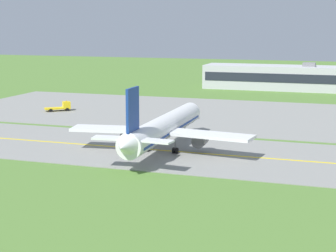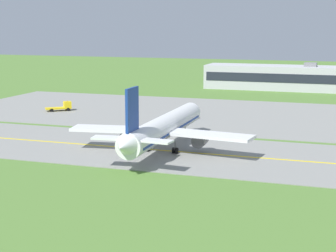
% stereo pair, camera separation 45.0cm
% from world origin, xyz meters
% --- Properties ---
extents(ground_plane, '(500.00, 500.00, 0.00)m').
position_xyz_m(ground_plane, '(0.00, 0.00, 0.00)').
color(ground_plane, '#517A33').
extents(taxiway_strip, '(240.00, 28.00, 0.10)m').
position_xyz_m(taxiway_strip, '(0.00, 0.00, 0.05)').
color(taxiway_strip, gray).
rests_on(taxiway_strip, ground).
extents(apron_pad, '(140.00, 52.00, 0.10)m').
position_xyz_m(apron_pad, '(10.00, 42.00, 0.05)').
color(apron_pad, gray).
rests_on(apron_pad, ground).
extents(taxiway_centreline, '(220.00, 0.60, 0.01)m').
position_xyz_m(taxiway_centreline, '(0.00, 0.00, 0.11)').
color(taxiway_centreline, yellow).
rests_on(taxiway_centreline, taxiway_strip).
extents(airplane_lead, '(32.52, 39.55, 12.70)m').
position_xyz_m(airplane_lead, '(7.52, 0.02, 4.13)').
color(airplane_lead, white).
rests_on(airplane_lead, ground).
extents(service_truck_baggage, '(6.29, 5.59, 2.59)m').
position_xyz_m(service_truck_baggage, '(-31.59, 34.22, 1.18)').
color(service_truck_baggage, yellow).
rests_on(service_truck_baggage, ground).
extents(service_truck_fuel, '(4.94, 6.17, 2.65)m').
position_xyz_m(service_truck_fuel, '(1.57, 34.71, 1.53)').
color(service_truck_fuel, '#264CA5').
rests_on(service_truck_fuel, ground).
extents(terminal_building, '(49.43, 13.13, 9.17)m').
position_xyz_m(terminal_building, '(14.01, 99.81, 4.00)').
color(terminal_building, '#B2B2B7').
rests_on(terminal_building, ground).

